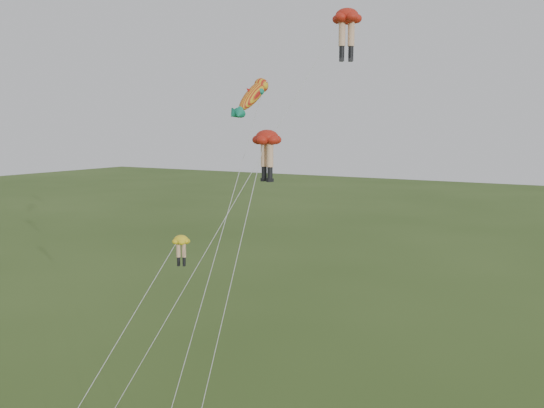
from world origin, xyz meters
The scene contains 4 objects.
legs_kite_red_high centered at (5.05, 9.65, 20.61)m, with size 9.16×12.42×21.49m.
legs_kite_red_mid centered at (4.26, 2.92, 14.33)m, with size 2.07×6.13×15.11m.
legs_kite_yellow centered at (-2.13, 4.15, 8.67)m, with size 2.46×8.48×9.42m.
fish_kite centered at (-0.34, 9.06, 16.95)m, with size 2.91×13.13×18.29m.
Camera 1 is at (18.64, -20.75, 15.24)m, focal length 40.00 mm.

